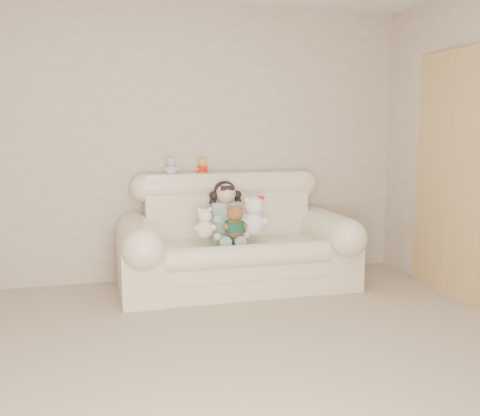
# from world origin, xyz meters

# --- Properties ---
(floor) EXTENTS (5.00, 5.00, 0.00)m
(floor) POSITION_xyz_m (0.00, 0.00, 0.00)
(floor) COLOR tan
(floor) RESTS_ON ground
(wall_back) EXTENTS (4.50, 0.00, 4.50)m
(wall_back) POSITION_xyz_m (0.00, 2.50, 1.30)
(wall_back) COLOR tan
(wall_back) RESTS_ON ground
(sofa) EXTENTS (2.10, 0.95, 1.03)m
(sofa) POSITION_xyz_m (0.47, 2.00, 0.52)
(sofa) COLOR beige
(sofa) RESTS_ON floor
(door_panel) EXTENTS (0.06, 0.90, 2.10)m
(door_panel) POSITION_xyz_m (2.22, 1.40, 1.05)
(door_panel) COLOR tan
(door_panel) RESTS_ON floor
(seated_child) EXTENTS (0.35, 0.43, 0.56)m
(seated_child) POSITION_xyz_m (0.39, 2.08, 0.70)
(seated_child) COLOR #296A50
(seated_child) RESTS_ON sofa
(brown_teddy) EXTENTS (0.24, 0.20, 0.34)m
(brown_teddy) POSITION_xyz_m (0.42, 1.85, 0.67)
(brown_teddy) COLOR brown
(brown_teddy) RESTS_ON sofa
(white_cat) EXTENTS (0.32, 0.28, 0.42)m
(white_cat) POSITION_xyz_m (0.60, 1.89, 0.71)
(white_cat) COLOR white
(white_cat) RESTS_ON sofa
(cream_teddy) EXTENTS (0.23, 0.20, 0.32)m
(cream_teddy) POSITION_xyz_m (0.15, 1.89, 0.66)
(cream_teddy) COLOR white
(cream_teddy) RESTS_ON sofa
(yellow_mini_bear) EXTENTS (0.14, 0.11, 0.19)m
(yellow_mini_bear) POSITION_xyz_m (0.23, 2.35, 1.10)
(yellow_mini_bear) COLOR gold
(yellow_mini_bear) RESTS_ON sofa
(grey_mini_plush) EXTENTS (0.14, 0.11, 0.20)m
(grey_mini_plush) POSITION_xyz_m (-0.07, 2.33, 1.11)
(grey_mini_plush) COLOR silver
(grey_mini_plush) RESTS_ON sofa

